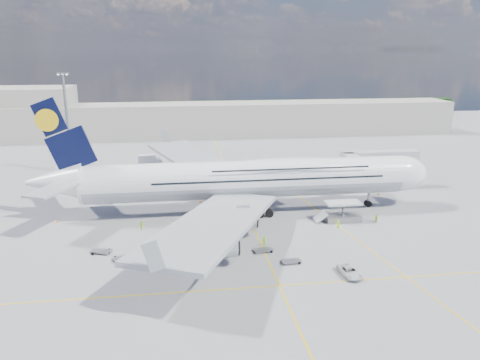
{
  "coord_description": "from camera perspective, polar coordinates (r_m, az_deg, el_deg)",
  "views": [
    {
      "loc": [
        -13.06,
        -75.9,
        30.89
      ],
      "look_at": [
        -1.57,
        8.0,
        7.18
      ],
      "focal_mm": 35.0,
      "sensor_mm": 36.0,
      "label": 1
    }
  ],
  "objects": [
    {
      "name": "jet_bridge",
      "position": [
        108.59,
        15.68,
        2.26
      ],
      "size": [
        18.8,
        12.1,
        8.5
      ],
      "color": "#B7B7BC",
      "rests_on": "ground"
    },
    {
      "name": "cone_wing_right_outer",
      "position": [
        70.61,
        -12.06,
        -10.4
      ],
      "size": [
        0.5,
        0.5,
        0.63
      ],
      "color": "orange",
      "rests_on": "ground"
    },
    {
      "name": "taxi_line_main",
      "position": [
        82.97,
        1.83,
        -6.22
      ],
      "size": [
        0.25,
        220.0,
        0.01
      ],
      "primitive_type": "cube",
      "color": "yellow",
      "rests_on": "ground"
    },
    {
      "name": "baggage_tug",
      "position": [
        79.08,
        -5.58,
        -6.8
      ],
      "size": [
        3.23,
        2.45,
        1.83
      ],
      "rotation": [
        0.0,
        0.0,
        0.43
      ],
      "color": "white",
      "rests_on": "ground"
    },
    {
      "name": "crew_tug",
      "position": [
        76.73,
        3.0,
        -7.46
      ],
      "size": [
        1.18,
        0.86,
        1.63
      ],
      "primitive_type": "imported",
      "rotation": [
        0.0,
        0.0,
        0.27
      ],
      "color": "#A4EA18",
      "rests_on": "ground"
    },
    {
      "name": "taxi_line_diag",
      "position": [
        95.21,
        9.18,
        -3.5
      ],
      "size": [
        14.16,
        99.06,
        0.01
      ],
      "primitive_type": "cube",
      "rotation": [
        0.0,
        0.0,
        0.14
      ],
      "color": "yellow",
      "rests_on": "ground"
    },
    {
      "name": "hangar",
      "position": [
        186.17,
        -25.77,
        7.35
      ],
      "size": [
        40.0,
        22.0,
        18.0
      ],
      "primitive_type": "cube",
      "color": "#B2AD9E",
      "rests_on": "ground"
    },
    {
      "name": "dolly_row_b",
      "position": [
        78.03,
        -3.32,
        -6.8
      ],
      "size": [
        3.68,
        2.62,
        2.11
      ],
      "rotation": [
        0.0,
        0.0,
        -0.28
      ],
      "color": "gray",
      "rests_on": "ground"
    },
    {
      "name": "cone_tail",
      "position": [
        93.15,
        -21.37,
        -4.66
      ],
      "size": [
        0.47,
        0.47,
        0.6
      ],
      "color": "orange",
      "rests_on": "ground"
    },
    {
      "name": "dolly_nose_far",
      "position": [
        71.41,
        6.23,
        -9.81
      ],
      "size": [
        3.02,
        1.9,
        0.42
      ],
      "rotation": [
        0.0,
        0.0,
        0.14
      ],
      "color": "gray",
      "rests_on": "ground"
    },
    {
      "name": "cone_wing_left_inner",
      "position": [
        98.23,
        -4.87,
        -2.57
      ],
      "size": [
        0.48,
        0.48,
        0.61
      ],
      "color": "orange",
      "rests_on": "ground"
    },
    {
      "name": "crew_van",
      "position": [
        86.05,
        11.87,
        -5.21
      ],
      "size": [
        0.62,
        0.82,
        1.51
      ],
      "primitive_type": "imported",
      "rotation": [
        0.0,
        0.0,
        1.78
      ],
      "color": "#B2F219",
      "rests_on": "ground"
    },
    {
      "name": "dolly_nose_near",
      "position": [
        74.77,
        2.83,
        -8.5
      ],
      "size": [
        3.27,
        2.15,
        0.44
      ],
      "rotation": [
        0.0,
        0.0,
        0.19
      ],
      "color": "gray",
      "rests_on": "ground"
    },
    {
      "name": "cone_wing_right_inner",
      "position": [
        79.5,
        -0.17,
        -7.0
      ],
      "size": [
        0.46,
        0.46,
        0.59
      ],
      "color": "orange",
      "rests_on": "ground"
    },
    {
      "name": "crew_loader",
      "position": [
        90.05,
        16.3,
        -4.55
      ],
      "size": [
        0.95,
        0.95,
        1.55
      ],
      "primitive_type": "imported",
      "rotation": [
        0.0,
        0.0,
        -0.75
      ],
      "color": "#98EB18",
      "rests_on": "ground"
    },
    {
      "name": "cargo_loader",
      "position": [
        89.32,
        12.25,
        -4.11
      ],
      "size": [
        8.53,
        3.2,
        3.67
      ],
      "color": "silver",
      "rests_on": "ground"
    },
    {
      "name": "taxi_line_cross",
      "position": [
        65.18,
        4.83,
        -12.7
      ],
      "size": [
        120.0,
        0.25,
        0.01
      ],
      "primitive_type": "cube",
      "color": "yellow",
      "rests_on": "ground"
    },
    {
      "name": "dolly_row_a",
      "position": [
        77.37,
        -16.6,
        -8.31
      ],
      "size": [
        3.45,
        2.66,
        0.45
      ],
      "rotation": [
        0.0,
        0.0,
        -0.38
      ],
      "color": "gray",
      "rests_on": "ground"
    },
    {
      "name": "catering_truck_inner",
      "position": [
        105.58,
        -3.91,
        -0.39
      ],
      "size": [
        6.71,
        3.36,
        3.83
      ],
      "rotation": [
        0.0,
        0.0,
        0.18
      ],
      "color": "gray",
      "rests_on": "ground"
    },
    {
      "name": "catering_truck_outer",
      "position": [
        127.46,
        -10.97,
        2.13
      ],
      "size": [
        6.53,
        3.04,
        3.78
      ],
      "rotation": [
        0.0,
        0.0,
        0.13
      ],
      "color": "gray",
      "rests_on": "ground"
    },
    {
      "name": "dolly_back",
      "position": [
        74.17,
        -14.09,
        -9.19
      ],
      "size": [
        3.44,
        2.86,
        0.45
      ],
      "rotation": [
        0.0,
        0.0,
        0.49
      ],
      "color": "gray",
      "rests_on": "ground"
    },
    {
      "name": "cone_nose",
      "position": [
        107.17,
        16.58,
        -1.61
      ],
      "size": [
        0.51,
        0.51,
        0.64
      ],
      "color": "orange",
      "rests_on": "ground"
    },
    {
      "name": "dolly_row_c",
      "position": [
        75.92,
        -8.46,
        -7.69
      ],
      "size": [
        3.4,
        2.46,
        1.93
      ],
      "rotation": [
        0.0,
        0.0,
        0.3
      ],
      "color": "gray",
      "rests_on": "ground"
    },
    {
      "name": "service_van",
      "position": [
        68.93,
        13.2,
        -10.83
      ],
      "size": [
        2.57,
        4.85,
        1.3
      ],
      "primitive_type": "imported",
      "rotation": [
        0.0,
        0.0,
        0.09
      ],
      "color": "silver",
      "rests_on": "ground"
    },
    {
      "name": "tree_line",
      "position": [
        223.94,
        6.03,
        8.66
      ],
      "size": [
        160.0,
        6.0,
        8.0
      ],
      "primitive_type": "cube",
      "color": "#193814",
      "rests_on": "ground"
    },
    {
      "name": "ground",
      "position": [
        82.97,
        1.83,
        -6.23
      ],
      "size": [
        300.0,
        300.0,
        0.0
      ],
      "primitive_type": "plane",
      "color": "gray",
      "rests_on": "ground"
    },
    {
      "name": "crew_nose",
      "position": [
        97.1,
        13.17,
        -2.84
      ],
      "size": [
        0.7,
        0.61,
        1.6
      ],
      "primitive_type": "imported",
      "rotation": [
        0.0,
        0.0,
        0.49
      ],
      "color": "#CAF019",
      "rests_on": "ground"
    },
    {
      "name": "cone_wing_left_outer",
      "position": [
        114.54,
        -11.39,
        -0.2
      ],
      "size": [
        0.4,
        0.4,
        0.5
      ],
      "color": "orange",
      "rests_on": "ground"
    },
    {
      "name": "crew_wing",
      "position": [
        84.74,
        -11.93,
        -5.45
      ],
      "size": [
        0.83,
        1.13,
        1.78
      ],
      "primitive_type": "imported",
      "rotation": [
        0.0,
        0.0,
        1.14
      ],
      "color": "#8BDC17",
      "rests_on": "ground"
    },
    {
      "name": "airliner",
      "position": [
        90.18,
        0.98,
        0.19
      ],
      "size": [
        77.26,
        79.15,
        23.71
      ],
      "color": "white",
      "rests_on": "ground"
    },
    {
      "name": "terminal",
      "position": [
        173.19,
        -3.42,
        7.35
      ],
      "size": [
        180.0,
        16.0,
        12.0
      ],
      "primitive_type": "cube",
      "color": "#B2AD9E",
      "rests_on": "ground"
    },
    {
      "name": "light_mast",
      "position": [
        125.12,
        -20.29,
        6.55
      ],
      "size": [
        3.0,
        0.7,
        25.5
      ],
      "color": "gray",
      "rests_on": "ground"
    }
  ]
}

